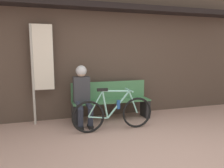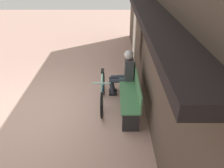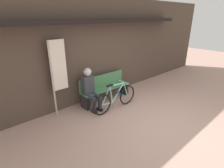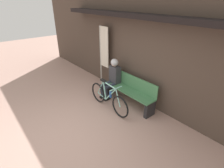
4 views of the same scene
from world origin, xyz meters
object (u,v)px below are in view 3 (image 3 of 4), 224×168
at_px(park_bench_near, 105,89).
at_px(bicycle, 116,98).
at_px(banner_pole, 57,70).
at_px(person_seated, 90,86).

distance_m(park_bench_near, bicycle, 0.71).
xyz_separation_m(park_bench_near, bicycle, (-0.16, -0.69, -0.06)).
bearing_deg(bicycle, banner_pole, 147.66).
relative_size(person_seated, banner_pole, 0.60).
bearing_deg(banner_pole, bicycle, -32.34).
bearing_deg(banner_pole, person_seated, -18.17).
bearing_deg(bicycle, person_seated, 131.62).
xyz_separation_m(bicycle, banner_pole, (-1.33, 0.84, 0.94)).
distance_m(bicycle, banner_pole, 1.84).
distance_m(bicycle, person_seated, 0.85).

